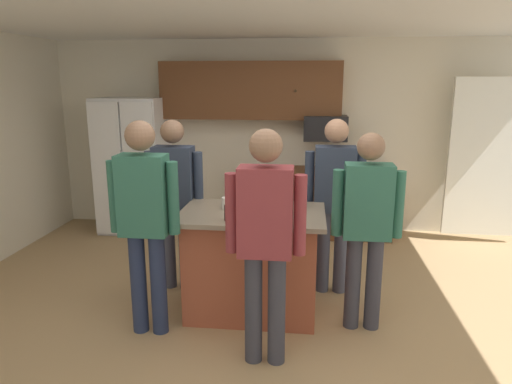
# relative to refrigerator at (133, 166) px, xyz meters

# --- Properties ---
(floor) EXTENTS (7.04, 7.04, 0.00)m
(floor) POSITION_rel_refrigerator_xyz_m (2.00, -2.38, -0.92)
(floor) COLOR tan
(floor) RESTS_ON ground
(ceiling) EXTENTS (7.04, 7.04, 0.00)m
(ceiling) POSITION_rel_refrigerator_xyz_m (2.00, -2.38, 1.68)
(ceiling) COLOR white
(back_wall) EXTENTS (6.40, 0.10, 2.60)m
(back_wall) POSITION_rel_refrigerator_xyz_m (2.00, 0.42, 0.38)
(back_wall) COLOR beige
(back_wall) RESTS_ON ground
(french_door_window_panel) EXTENTS (0.90, 0.06, 2.00)m
(french_door_window_panel) POSITION_rel_refrigerator_xyz_m (4.60, 0.02, 0.18)
(french_door_window_panel) COLOR white
(french_door_window_panel) RESTS_ON ground
(cabinet_run_upper) EXTENTS (2.40, 0.38, 0.75)m
(cabinet_run_upper) POSITION_rel_refrigerator_xyz_m (1.60, 0.22, 1.01)
(cabinet_run_upper) COLOR brown
(cabinet_run_lower) EXTENTS (1.80, 0.63, 0.90)m
(cabinet_run_lower) POSITION_rel_refrigerator_xyz_m (2.60, 0.10, -0.47)
(cabinet_run_lower) COLOR brown
(cabinet_run_lower) RESTS_ON ground
(refrigerator) EXTENTS (0.88, 0.76, 1.83)m
(refrigerator) POSITION_rel_refrigerator_xyz_m (0.00, 0.00, 0.00)
(refrigerator) COLOR white
(refrigerator) RESTS_ON ground
(microwave_over_range) EXTENTS (0.56, 0.40, 0.32)m
(microwave_over_range) POSITION_rel_refrigerator_xyz_m (2.60, 0.12, 0.53)
(microwave_over_range) COLOR black
(kitchen_island) EXTENTS (1.26, 0.83, 0.94)m
(kitchen_island) POSITION_rel_refrigerator_xyz_m (1.92, -2.20, -0.44)
(kitchen_island) COLOR #9E4C33
(kitchen_island) RESTS_ON ground
(person_host_foreground) EXTENTS (0.57, 0.22, 1.70)m
(person_host_foreground) POSITION_rel_refrigerator_xyz_m (1.10, -1.77, 0.07)
(person_host_foreground) COLOR #4C5166
(person_host_foreground) RESTS_ON ground
(person_guest_right) EXTENTS (0.57, 0.23, 1.71)m
(person_guest_right) POSITION_rel_refrigerator_xyz_m (2.65, -1.69, 0.07)
(person_guest_right) COLOR #4C5166
(person_guest_right) RESTS_ON ground
(person_guest_by_door) EXTENTS (0.57, 0.23, 1.76)m
(person_guest_by_door) POSITION_rel_refrigerator_xyz_m (1.11, -2.64, 0.11)
(person_guest_by_door) COLOR #232D4C
(person_guest_by_door) RESTS_ON ground
(person_elder_center) EXTENTS (0.57, 0.23, 1.74)m
(person_elder_center) POSITION_rel_refrigerator_xyz_m (2.11, -2.95, 0.10)
(person_elder_center) COLOR #383842
(person_elder_center) RESTS_ON ground
(person_guest_left) EXTENTS (0.57, 0.22, 1.66)m
(person_guest_left) POSITION_rel_refrigerator_xyz_m (2.88, -2.37, 0.04)
(person_guest_left) COLOR #383842
(person_guest_left) RESTS_ON ground
(glass_pilsner) EXTENTS (0.07, 0.07, 0.13)m
(glass_pilsner) POSITION_rel_refrigerator_xyz_m (1.76, -2.46, 0.09)
(glass_pilsner) COLOR black
(glass_pilsner) RESTS_ON kitchen_island
(mug_blue_stoneware) EXTENTS (0.12, 0.08, 0.10)m
(mug_blue_stoneware) POSITION_rel_refrigerator_xyz_m (1.68, -2.12, 0.08)
(mug_blue_stoneware) COLOR white
(mug_blue_stoneware) RESTS_ON kitchen_island
(mug_ceramic_white) EXTENTS (0.13, 0.08, 0.11)m
(mug_ceramic_white) POSITION_rel_refrigerator_xyz_m (2.09, -2.23, 0.08)
(mug_ceramic_white) COLOR #4C6B99
(mug_ceramic_white) RESTS_ON kitchen_island
(glass_stout_tall) EXTENTS (0.08, 0.08, 0.14)m
(glass_stout_tall) POSITION_rel_refrigerator_xyz_m (1.70, -1.97, 0.10)
(glass_stout_tall) COLOR black
(glass_stout_tall) RESTS_ON kitchen_island
(glass_dark_ale) EXTENTS (0.07, 0.07, 0.15)m
(glass_dark_ale) POSITION_rel_refrigerator_xyz_m (2.34, -1.98, 0.10)
(glass_dark_ale) COLOR black
(glass_dark_ale) RESTS_ON kitchen_island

